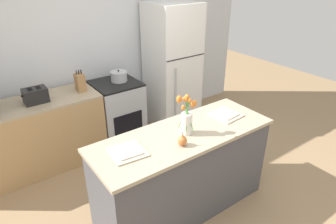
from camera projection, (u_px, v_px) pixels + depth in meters
The scene contains 13 objects.
ground_plane at pixel (182, 206), 3.21m from camera, with size 10.00×10.00×0.00m, color #997A56.
back_wall at pixel (92, 44), 4.04m from camera, with size 5.20×0.08×2.70m.
kitchen_island at pixel (183, 172), 3.00m from camera, with size 1.80×0.66×0.91m.
back_counter at pixel (32, 137), 3.61m from camera, with size 1.68×0.60×0.89m.
stove_range at pixel (118, 112), 4.21m from camera, with size 0.60×0.61×0.89m.
refrigerator at pixel (172, 67), 4.49m from camera, with size 0.68×0.67×1.85m.
flower_vase at pixel (187, 118), 2.72m from camera, with size 0.14×0.17×0.43m.
pear_figurine at pixel (182, 140), 2.59m from camera, with size 0.08×0.08×0.13m.
plate_setting_left at pixel (128, 152), 2.51m from camera, with size 0.31×0.31×0.02m.
plate_setting_right at pixel (226, 115), 3.11m from camera, with size 0.31×0.31×0.02m.
toaster at pixel (35, 95), 3.42m from camera, with size 0.28×0.18×0.17m.
cooking_pot at pixel (119, 76), 4.03m from camera, with size 0.22×0.22×0.16m.
knife_block at pixel (80, 82), 3.71m from camera, with size 0.10×0.14×0.27m.
Camera 1 is at (-1.52, -1.86, 2.36)m, focal length 32.00 mm.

